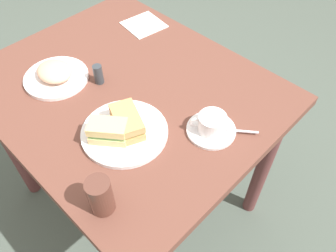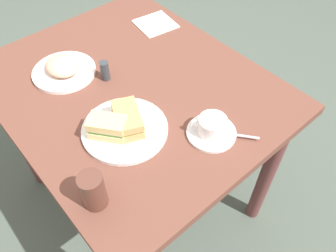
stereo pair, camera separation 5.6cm
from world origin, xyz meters
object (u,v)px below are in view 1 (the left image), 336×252
coffee_saucer (211,130)px  napkin (144,25)px  salt_shaker (98,74)px  sandwich_plate (125,132)px  spoon (237,131)px  drinking_glass (100,196)px  sandwich_back (108,131)px  side_plate (56,78)px  sandwich_front (127,122)px  dining_table (129,110)px  coffee_cup (212,123)px

coffee_saucer → napkin: 0.63m
napkin → salt_shaker: (0.15, -0.35, 0.03)m
sandwich_plate → spoon: bearing=44.5°
sandwich_plate → coffee_saucer: (0.18, 0.19, -0.00)m
napkin → drinking_glass: 0.85m
sandwich_plate → napkin: size_ratio=1.78×
sandwich_plate → sandwich_back: bearing=-102.0°
side_plate → drinking_glass: drinking_glass is taller
salt_shaker → napkin: bearing=112.9°
napkin → sandwich_front: bearing=-47.9°
dining_table → drinking_glass: (0.31, -0.34, 0.18)m
dining_table → side_plate: 0.28m
spoon → side_plate: 0.66m
dining_table → drinking_glass: size_ratio=8.88×
side_plate → drinking_glass: bearing=-21.2°
napkin → sandwich_plate: bearing=-48.8°
spoon → drinking_glass: 0.46m
side_plate → salt_shaker: (0.12, 0.10, 0.03)m
sandwich_back → coffee_cup: bearing=51.4°
spoon → napkin: spoon is taller
coffee_cup → sandwich_plate: bearing=-133.5°
coffee_cup → drinking_glass: size_ratio=0.85×
coffee_saucer → coffee_cup: 0.03m
napkin → salt_shaker: 0.39m
spoon → coffee_saucer: bearing=-142.2°
dining_table → coffee_saucer: size_ratio=6.64×
dining_table → salt_shaker: size_ratio=14.18×
dining_table → sandwich_back: 0.29m
napkin → side_plate: bearing=-86.5°
coffee_cup → salt_shaker: salt_shaker is taller
sandwich_plate → coffee_cup: bearing=46.5°
sandwich_back → coffee_saucer: sandwich_back is taller
sandwich_back → salt_shaker: bearing=148.2°
salt_shaker → drinking_glass: 0.49m
side_plate → napkin: (-0.03, 0.45, -0.01)m
dining_table → spoon: (0.41, 0.10, 0.13)m
napkin → sandwich_back: bearing=-52.5°
sandwich_back → drinking_glass: size_ratio=1.12×
drinking_glass → coffee_saucer: bearing=84.8°
coffee_cup → sandwich_front: bearing=-135.5°
coffee_saucer → coffee_cup: coffee_cup is taller
coffee_saucer → spoon: size_ratio=1.80×
side_plate → napkin: 0.45m
coffee_saucer → spoon: 0.08m
drinking_glass → coffee_cup: bearing=84.9°
dining_table → coffee_saucer: (0.34, 0.05, 0.13)m
dining_table → napkin: napkin is taller
dining_table → sandwich_front: 0.26m
side_plate → salt_shaker: salt_shaker is taller
coffee_cup → salt_shaker: (-0.42, -0.10, -0.00)m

